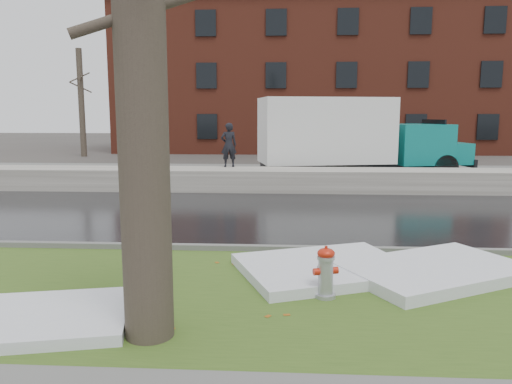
{
  "coord_description": "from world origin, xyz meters",
  "views": [
    {
      "loc": [
        0.47,
        -8.12,
        2.59
      ],
      "look_at": [
        -0.14,
        2.02,
        1.0
      ],
      "focal_mm": 35.0,
      "sensor_mm": 36.0,
      "label": 1
    }
  ],
  "objects": [
    {
      "name": "snow_patch_side",
      "position": [
        2.85,
        -0.32,
        0.13
      ],
      "size": [
        3.32,
        2.92,
        0.18
      ],
      "primitive_type": "cube",
      "rotation": [
        0.0,
        0.0,
        0.5
      ],
      "color": "silver",
      "rests_on": "verge"
    },
    {
      "name": "ground",
      "position": [
        0.0,
        0.0,
        0.0
      ],
      "size": [
        120.0,
        120.0,
        0.0
      ],
      "primitive_type": "plane",
      "color": "#47423D",
      "rests_on": "ground"
    },
    {
      "name": "parking_lot",
      "position": [
        0.0,
        13.0,
        0.01
      ],
      "size": [
        60.0,
        9.0,
        0.03
      ],
      "primitive_type": "cube",
      "color": "slate",
      "rests_on": "ground"
    },
    {
      "name": "fire_hydrant",
      "position": [
        1.04,
        -1.37,
        0.44
      ],
      "size": [
        0.37,
        0.34,
        0.74
      ],
      "rotation": [
        0.0,
        0.0,
        0.29
      ],
      "color": "#A0A3A8",
      "rests_on": "verge"
    },
    {
      "name": "brick_building",
      "position": [
        2.0,
        30.0,
        5.0
      ],
      "size": [
        26.0,
        12.0,
        10.0
      ],
      "primitive_type": "cube",
      "color": "maroon",
      "rests_on": "ground"
    },
    {
      "name": "snow_patch_near",
      "position": [
        1.11,
        -0.26,
        0.12
      ],
      "size": [
        3.15,
        2.8,
        0.16
      ],
      "primitive_type": "cube",
      "rotation": [
        0.0,
        0.0,
        0.37
      ],
      "color": "silver",
      "rests_on": "verge"
    },
    {
      "name": "tree",
      "position": [
        -1.1,
        -2.72,
        3.58
      ],
      "size": [
        1.4,
        1.62,
        7.03
      ],
      "rotation": [
        0.0,
        0.0,
        0.01
      ],
      "color": "brown",
      "rests_on": "verge"
    },
    {
      "name": "worker",
      "position": [
        -1.54,
        9.3,
        1.52
      ],
      "size": [
        0.64,
        0.5,
        1.54
      ],
      "primitive_type": "imported",
      "rotation": [
        0.0,
        0.0,
        3.4
      ],
      "color": "black",
      "rests_on": "snowbank"
    },
    {
      "name": "verge",
      "position": [
        0.0,
        -1.25,
        0.02
      ],
      "size": [
        60.0,
        4.5,
        0.04
      ],
      "primitive_type": "cube",
      "color": "#37521B",
      "rests_on": "ground"
    },
    {
      "name": "bg_tree_left",
      "position": [
        -12.0,
        22.0,
        3.33
      ],
      "size": [
        1.4,
        1.62,
        6.5
      ],
      "color": "brown",
      "rests_on": "ground"
    },
    {
      "name": "road",
      "position": [
        0.0,
        4.5,
        0.01
      ],
      "size": [
        60.0,
        7.0,
        0.03
      ],
      "primitive_type": "cube",
      "color": "black",
      "rests_on": "ground"
    },
    {
      "name": "bg_tree_center",
      "position": [
        -6.0,
        26.0,
        3.33
      ],
      "size": [
        1.4,
        1.62,
        6.5
      ],
      "color": "brown",
      "rests_on": "ground"
    },
    {
      "name": "snow_patch_far",
      "position": [
        -2.57,
        -2.5,
        0.11
      ],
      "size": [
        2.5,
        2.05,
        0.14
      ],
      "primitive_type": "cube",
      "rotation": [
        0.0,
        0.0,
        0.22
      ],
      "color": "silver",
      "rests_on": "verge"
    },
    {
      "name": "curb",
      "position": [
        0.0,
        1.0,
        0.07
      ],
      "size": [
        60.0,
        0.15,
        0.14
      ],
      "primitive_type": "cube",
      "color": "slate",
      "rests_on": "ground"
    },
    {
      "name": "box_truck",
      "position": [
        3.01,
        11.89,
        1.71
      ],
      "size": [
        9.78,
        3.89,
        3.23
      ],
      "rotation": [
        0.0,
        0.0,
        0.21
      ],
      "color": "black",
      "rests_on": "ground"
    },
    {
      "name": "snowbank",
      "position": [
        0.0,
        8.7,
        0.38
      ],
      "size": [
        60.0,
        1.6,
        0.75
      ],
      "primitive_type": "cube",
      "color": "beige",
      "rests_on": "ground"
    }
  ]
}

